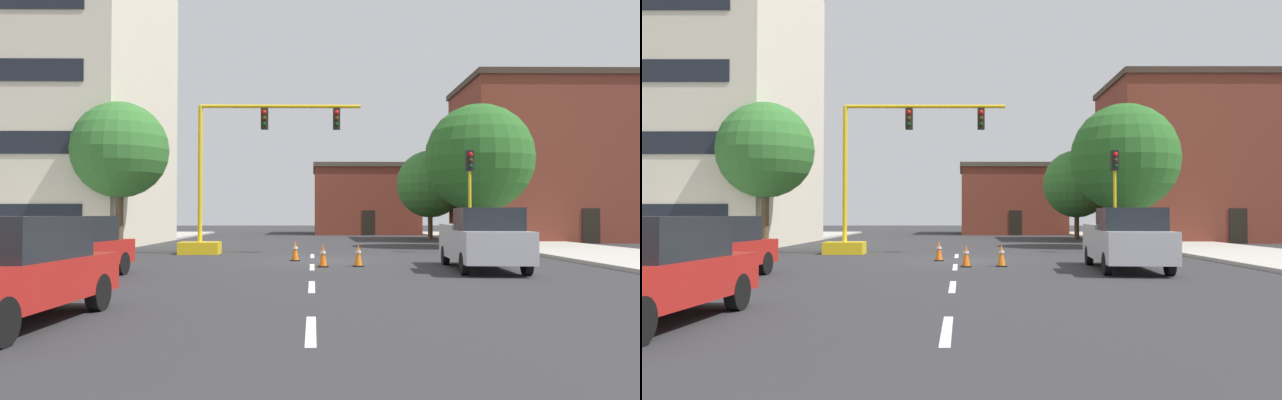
% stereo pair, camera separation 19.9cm
% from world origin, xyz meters
% --- Properties ---
extents(ground_plane, '(160.00, 160.00, 0.00)m').
position_xyz_m(ground_plane, '(0.00, 0.00, 0.00)').
color(ground_plane, '#2D2D30').
extents(sidewalk_left, '(6.00, 56.00, 0.14)m').
position_xyz_m(sidewalk_left, '(-12.80, 8.00, 0.07)').
color(sidewalk_left, '#B2ADA3').
rests_on(sidewalk_left, ground_plane).
extents(sidewalk_right, '(6.00, 56.00, 0.14)m').
position_xyz_m(sidewalk_right, '(12.80, 8.00, 0.07)').
color(sidewalk_right, '#B2ADA3').
rests_on(sidewalk_right, ground_plane).
extents(lane_stripe_seg_0, '(0.16, 2.40, 0.01)m').
position_xyz_m(lane_stripe_seg_0, '(0.00, -14.00, 0.00)').
color(lane_stripe_seg_0, silver).
rests_on(lane_stripe_seg_0, ground_plane).
extents(lane_stripe_seg_1, '(0.16, 2.40, 0.01)m').
position_xyz_m(lane_stripe_seg_1, '(0.00, -8.50, 0.00)').
color(lane_stripe_seg_1, silver).
rests_on(lane_stripe_seg_1, ground_plane).
extents(lane_stripe_seg_2, '(0.16, 2.40, 0.01)m').
position_xyz_m(lane_stripe_seg_2, '(0.00, -3.00, 0.00)').
color(lane_stripe_seg_2, silver).
rests_on(lane_stripe_seg_2, ground_plane).
extents(lane_stripe_seg_3, '(0.16, 2.40, 0.01)m').
position_xyz_m(lane_stripe_seg_3, '(0.00, 2.50, 0.00)').
color(lane_stripe_seg_3, silver).
rests_on(lane_stripe_seg_3, ground_plane).
extents(building_tall_left, '(15.13, 14.35, 17.91)m').
position_xyz_m(building_tall_left, '(-17.12, 12.42, 8.96)').
color(building_tall_left, beige).
rests_on(building_tall_left, ground_plane).
extents(building_brick_center, '(9.81, 10.14, 6.49)m').
position_xyz_m(building_brick_center, '(4.95, 33.85, 3.26)').
color(building_brick_center, brown).
rests_on(building_brick_center, ground_plane).
extents(building_row_right, '(13.92, 9.19, 11.04)m').
position_xyz_m(building_row_right, '(17.36, 17.95, 5.53)').
color(building_row_right, brown).
rests_on(building_row_right, ground_plane).
extents(traffic_signal_gantry, '(8.22, 1.20, 6.83)m').
position_xyz_m(traffic_signal_gantry, '(-4.11, 3.84, 2.19)').
color(traffic_signal_gantry, yellow).
rests_on(traffic_signal_gantry, ground_plane).
extents(traffic_light_pole_right, '(0.32, 0.47, 4.80)m').
position_xyz_m(traffic_light_pole_right, '(7.37, 4.41, 3.53)').
color(traffic_light_pole_right, yellow).
rests_on(traffic_light_pole_right, ground_plane).
extents(tree_right_far, '(5.09, 5.09, 6.68)m').
position_xyz_m(tree_right_far, '(8.90, 21.47, 4.13)').
color(tree_right_far, '#4C3823').
rests_on(tree_right_far, ground_plane).
extents(tree_right_mid, '(5.93, 5.93, 7.87)m').
position_xyz_m(tree_right_mid, '(9.15, 9.13, 4.90)').
color(tree_right_mid, brown).
rests_on(tree_right_mid, ground_plane).
extents(tree_left_near, '(4.67, 4.67, 7.28)m').
position_xyz_m(tree_left_near, '(-9.36, 5.65, 4.93)').
color(tree_left_near, brown).
rests_on(tree_left_near, ground_plane).
extents(pickup_truck_silver, '(2.38, 5.53, 1.99)m').
position_xyz_m(pickup_truck_silver, '(5.50, -4.06, 0.97)').
color(pickup_truck_silver, '#BCBCC1').
rests_on(pickup_truck_silver, ground_plane).
extents(sedan_red_near_left, '(2.33, 4.68, 1.74)m').
position_xyz_m(sedan_red_near_left, '(-6.59, -6.97, 0.89)').
color(sedan_red_near_left, '#B21E19').
rests_on(sedan_red_near_left, ground_plane).
extents(sedan_red_mid_left, '(2.13, 4.61, 1.74)m').
position_xyz_m(sedan_red_mid_left, '(-4.84, -13.56, 0.89)').
color(sedan_red_mid_left, '#B21E19').
rests_on(sedan_red_mid_left, ground_plane).
extents(traffic_cone_roadside_a, '(0.36, 0.36, 0.79)m').
position_xyz_m(traffic_cone_roadside_a, '(-0.66, -0.24, 0.39)').
color(traffic_cone_roadside_a, black).
rests_on(traffic_cone_roadside_a, ground_plane).
extents(traffic_cone_roadside_b, '(0.36, 0.36, 0.78)m').
position_xyz_m(traffic_cone_roadside_b, '(1.59, -2.79, 0.39)').
color(traffic_cone_roadside_b, black).
rests_on(traffic_cone_roadside_b, ground_plane).
extents(traffic_cone_roadside_c, '(0.36, 0.36, 0.78)m').
position_xyz_m(traffic_cone_roadside_c, '(0.37, -2.94, 0.38)').
color(traffic_cone_roadside_c, black).
rests_on(traffic_cone_roadside_c, ground_plane).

